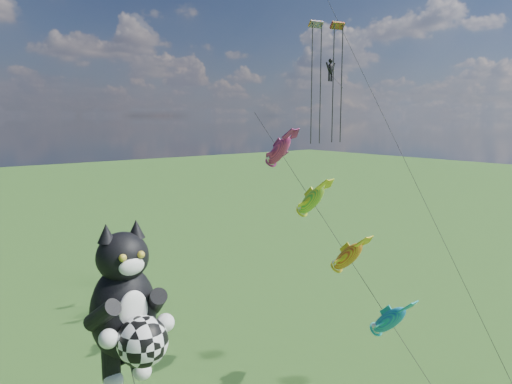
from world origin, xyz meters
TOP-DOWN VIEW (x-y plane):
  - cat_kite_rig at (-5.75, -0.05)m, footprint 2.61×4.18m
  - fish_windsock_rig at (9.06, 4.69)m, footprint 1.14×15.97m
  - parafoil_rig at (15.69, 10.90)m, footprint 2.06×17.54m

SIDE VIEW (x-z plane):
  - fish_windsock_rig at x=9.06m, z-range 0.96..16.56m
  - cat_kite_rig at x=-5.75m, z-range 3.04..14.93m
  - parafoil_rig at x=15.69m, z-range 5.74..31.48m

